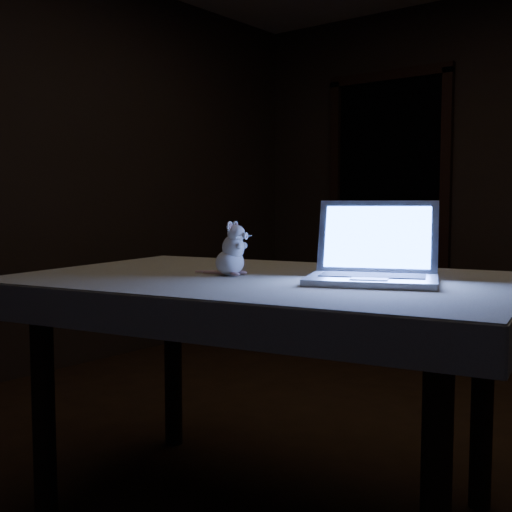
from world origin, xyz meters
The scene contains 7 objects.
floor centered at (0.00, 0.00, 0.00)m, with size 5.00×5.00×0.00m, color black.
left_wall centered at (-2.25, 0.00, 1.30)m, with size 0.04×5.00×2.60m, color black.
doorway centered at (-1.10, 2.50, 1.06)m, with size 1.06×0.36×2.13m, color black, non-canonical shape.
table centered at (-0.01, -0.55, 0.41)m, with size 1.52×0.98×0.82m, color black, non-canonical shape.
tablecloth centered at (0.07, -0.56, 0.77)m, with size 1.64×1.10×0.11m, color #BEB89A, non-canonical shape.
laptop centered at (0.36, -0.50, 0.96)m, with size 0.39×0.35×0.27m, color #BABABE, non-canonical shape.
plush_mouse centered at (-0.13, -0.61, 0.92)m, with size 0.13×0.13×0.18m, color white, non-canonical shape.
Camera 1 is at (1.29, -2.26, 1.07)m, focal length 45.00 mm.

